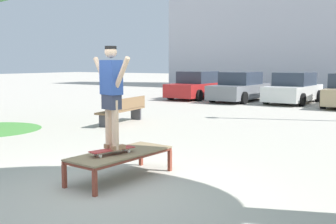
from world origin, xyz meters
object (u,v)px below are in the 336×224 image
at_px(car_grey, 240,88).
at_px(car_white, 294,89).
at_px(skate_box, 121,155).
at_px(skateboard, 112,150).
at_px(skater, 111,90).
at_px(park_bench, 123,110).
at_px(car_red, 197,86).

bearing_deg(car_grey, car_white, 11.46).
bearing_deg(skate_box, skateboard, -94.93).
bearing_deg(car_grey, skater, -75.13).
bearing_deg(park_bench, car_red, 104.49).
relative_size(skateboard, car_white, 0.19).
xyz_separation_m(skateboard, car_white, (-1.31, 15.32, 0.15)).
relative_size(skate_box, car_red, 0.47).
distance_m(skateboard, park_bench, 6.71).
xyz_separation_m(skateboard, car_grey, (-3.93, 14.79, 0.15)).
bearing_deg(skater, skate_box, 85.17).
distance_m(skateboard, car_white, 15.38).
relative_size(skate_box, car_grey, 0.46).
xyz_separation_m(skater, car_grey, (-3.93, 14.79, -0.84)).
bearing_deg(car_red, car_white, 3.66).
bearing_deg(park_bench, car_white, 74.60).
xyz_separation_m(skater, park_bench, (-4.06, 5.35, -1.08)).
bearing_deg(car_grey, skate_box, -74.88).
relative_size(skater, car_white, 0.40).
bearing_deg(car_grey, park_bench, -90.78).
distance_m(car_red, park_bench, 9.96).
relative_size(car_white, park_bench, 1.76).
bearing_deg(car_red, skater, -66.40).
relative_size(skate_box, skateboard, 2.38).
distance_m(car_red, car_grey, 2.63).
bearing_deg(skate_box, car_grey, 105.12).
distance_m(skate_box, car_grey, 15.12).
bearing_deg(car_red, park_bench, -75.51).
bearing_deg(park_bench, car_grey, 89.22).
relative_size(skate_box, skater, 1.16).
bearing_deg(car_grey, skateboard, -75.13).
bearing_deg(car_grey, car_red, 175.72).
distance_m(car_red, car_white, 5.25).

